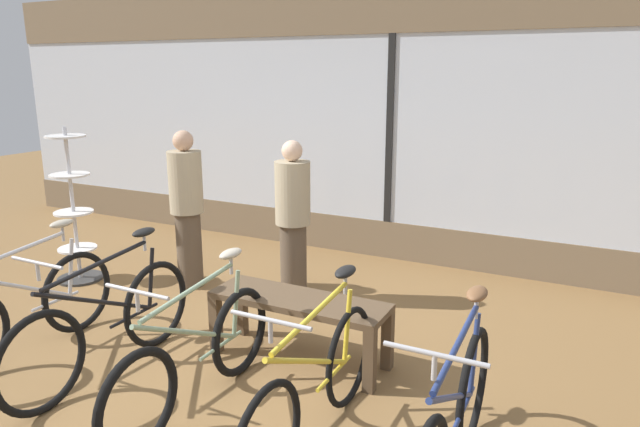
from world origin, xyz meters
TOP-DOWN VIEW (x-y plane):
  - ground_plane at (0.00, 0.00)m, footprint 24.00×24.00m
  - shop_back_wall at (0.00, 3.46)m, footprint 12.00×0.08m
  - bicycle_far_left at (-1.69, -0.12)m, footprint 0.46×1.69m
  - bicycle_left at (-0.90, -0.05)m, footprint 0.46×1.78m
  - bicycle_center at (-0.03, -0.11)m, footprint 0.46×1.70m
  - bicycle_right at (0.85, -0.11)m, footprint 0.46×1.72m
  - bicycle_far_right at (1.68, -0.15)m, footprint 0.46×1.73m
  - accessory_rack at (-2.71, 1.24)m, footprint 0.48×0.48m
  - display_bench at (0.27, 0.76)m, footprint 1.40×0.44m
  - customer_near_rack at (-0.38, 1.83)m, footprint 0.35×0.35m
  - customer_by_window at (-1.52, 1.64)m, footprint 0.48×0.48m

SIDE VIEW (x-z plane):
  - ground_plane at x=0.00m, z-range 0.00..0.00m
  - bicycle_center at x=-0.03m, z-range -0.14..0.87m
  - bicycle_right at x=0.85m, z-range -0.13..0.90m
  - bicycle_far_left at x=-1.69m, z-range -0.13..0.90m
  - bicycle_left at x=-0.90m, z-range -0.13..0.91m
  - bicycle_far_right at x=1.68m, z-range -0.12..0.92m
  - display_bench at x=0.27m, z-range 0.16..0.68m
  - accessory_rack at x=-2.71m, z-range -0.15..1.50m
  - customer_near_rack at x=-0.38m, z-range 0.03..1.60m
  - customer_by_window at x=-1.52m, z-range 0.04..1.67m
  - shop_back_wall at x=0.00m, z-range 0.04..3.24m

